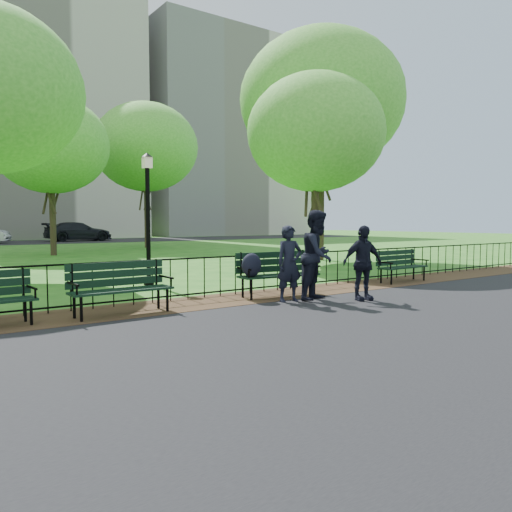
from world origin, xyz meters
TOP-DOWN VIEW (x-y plane):
  - ground at (0.00, 0.00)m, footprint 120.00×120.00m
  - asphalt_path at (0.00, -3.40)m, footprint 60.00×9.20m
  - dirt_strip at (0.00, 1.50)m, footprint 60.00×1.60m
  - far_street at (0.00, 35.00)m, footprint 70.00×9.00m
  - iron_fence at (0.00, 2.00)m, footprint 24.06×0.06m
  - apartment_mid at (2.00, 48.00)m, footprint 24.00×15.00m
  - apartment_east at (26.00, 48.00)m, footprint 20.00×15.00m
  - park_bench_main at (-0.70, 1.29)m, footprint 1.98×0.76m
  - park_bench_left_a at (-3.96, 1.22)m, footprint 1.82×0.61m
  - park_bench_right_a at (3.96, 1.38)m, footprint 1.69×0.58m
  - lamppost at (-1.84, 4.85)m, footprint 0.31×0.31m
  - tree_near_e at (5.40, 6.39)m, footprint 5.04×5.04m
  - tree_mid_e at (7.58, 8.42)m, footprint 6.91×6.91m
  - tree_far_c at (-0.99, 18.17)m, footprint 5.51×5.51m
  - tree_far_e at (5.59, 22.16)m, footprint 6.47×6.47m
  - person_left at (-0.63, 0.55)m, footprint 0.63×0.47m
  - person_mid at (0.02, 0.40)m, footprint 1.03×0.80m
  - person_right at (0.73, -0.20)m, footprint 0.98×0.59m
  - sedan_dark at (5.10, 35.18)m, footprint 5.41×2.20m

SIDE VIEW (x-z plane):
  - ground at x=0.00m, z-range 0.00..0.00m
  - asphalt_path at x=0.00m, z-range 0.00..0.01m
  - far_street at x=0.00m, z-range 0.00..0.01m
  - dirt_strip at x=0.00m, z-range 0.01..0.02m
  - iron_fence at x=0.00m, z-range 0.00..1.00m
  - park_bench_right_a at x=3.96m, z-range 0.07..1.02m
  - park_bench_left_a at x=-3.96m, z-range 0.07..1.09m
  - park_bench_main at x=-0.70m, z-range 0.14..1.21m
  - person_right at x=0.73m, z-range 0.01..1.58m
  - person_left at x=-0.63m, z-range 0.01..1.58m
  - sedan_dark at x=5.10m, z-range 0.01..1.58m
  - person_mid at x=0.02m, z-range 0.01..1.90m
  - lamppost at x=-1.84m, z-range 0.15..3.57m
  - tree_near_e at x=5.40m, z-range 1.36..8.38m
  - tree_far_c at x=-0.99m, z-range 1.49..9.17m
  - tree_far_e at x=5.59m, z-range 1.75..10.76m
  - tree_mid_e at x=7.58m, z-range 1.87..11.51m
  - apartment_east at x=26.00m, z-range 0.00..24.00m
  - apartment_mid at x=2.00m, z-range 0.00..30.00m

